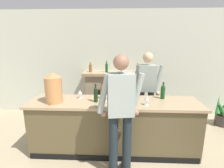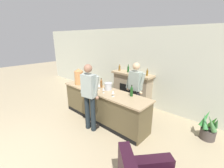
{
  "view_description": "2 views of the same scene",
  "coord_description": "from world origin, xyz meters",
  "px_view_note": "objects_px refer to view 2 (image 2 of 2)",
  "views": [
    {
      "loc": [
        0.24,
        -0.12,
        1.97
      ],
      "look_at": [
        0.08,
        3.24,
        1.14
      ],
      "focal_mm": 28.0,
      "sensor_mm": 36.0,
      "label": 1
    },
    {
      "loc": [
        3.1,
        -0.09,
        2.43
      ],
      "look_at": [
        0.31,
        2.95,
        1.13
      ],
      "focal_mm": 24.0,
      "sensor_mm": 36.0,
      "label": 2
    }
  ],
  "objects_px": {
    "copper_dispenser": "(79,76)",
    "wine_bottle_merlot_tall": "(95,84)",
    "fireplace_stone": "(132,88)",
    "ice_bucket_steel": "(108,86)",
    "wine_glass_by_dispenser": "(93,81)",
    "wine_glass_back_row": "(113,92)",
    "wine_glass_near_bucket": "(104,89)",
    "wine_glass_mid_counter": "(99,85)",
    "potted_plant_corner": "(209,128)",
    "wine_bottle_riesling_slim": "(101,83)",
    "person_customer": "(89,95)",
    "person_bartender": "(135,89)",
    "wine_bottle_port_short": "(132,91)"
  },
  "relations": [
    {
      "from": "person_customer",
      "to": "ice_bucket_steel",
      "type": "relative_size",
      "value": 8.09
    },
    {
      "from": "fireplace_stone",
      "to": "wine_bottle_port_short",
      "type": "height_order",
      "value": "fireplace_stone"
    },
    {
      "from": "wine_glass_by_dispenser",
      "to": "wine_glass_back_row",
      "type": "bearing_deg",
      "value": -14.47
    },
    {
      "from": "wine_glass_near_bucket",
      "to": "wine_glass_back_row",
      "type": "bearing_deg",
      "value": -2.55
    },
    {
      "from": "wine_bottle_merlot_tall",
      "to": "wine_glass_back_row",
      "type": "distance_m",
      "value": 0.85
    },
    {
      "from": "person_bartender",
      "to": "wine_glass_back_row",
      "type": "xyz_separation_m",
      "value": [
        -0.12,
        -0.83,
        0.1
      ]
    },
    {
      "from": "potted_plant_corner",
      "to": "wine_bottle_riesling_slim",
      "type": "xyz_separation_m",
      "value": [
        -2.79,
        -0.95,
        0.79
      ]
    },
    {
      "from": "copper_dispenser",
      "to": "wine_bottle_port_short",
      "type": "relative_size",
      "value": 1.69
    },
    {
      "from": "person_bartender",
      "to": "wine_bottle_merlot_tall",
      "type": "height_order",
      "value": "person_bartender"
    },
    {
      "from": "fireplace_stone",
      "to": "wine_bottle_merlot_tall",
      "type": "distance_m",
      "value": 1.69
    },
    {
      "from": "fireplace_stone",
      "to": "wine_glass_by_dispenser",
      "type": "distance_m",
      "value": 1.58
    },
    {
      "from": "person_customer",
      "to": "wine_glass_back_row",
      "type": "distance_m",
      "value": 0.61
    },
    {
      "from": "copper_dispenser",
      "to": "wine_glass_near_bucket",
      "type": "xyz_separation_m",
      "value": [
        1.18,
        -0.04,
        -0.15
      ]
    },
    {
      "from": "person_bartender",
      "to": "wine_glass_mid_counter",
      "type": "bearing_deg",
      "value": -138.81
    },
    {
      "from": "wine_glass_by_dispenser",
      "to": "person_bartender",
      "type": "bearing_deg",
      "value": 22.44
    },
    {
      "from": "person_bartender",
      "to": "copper_dispenser",
      "type": "distance_m",
      "value": 1.86
    },
    {
      "from": "ice_bucket_steel",
      "to": "wine_glass_near_bucket",
      "type": "xyz_separation_m",
      "value": [
        0.09,
        -0.28,
        0.0
      ]
    },
    {
      "from": "wine_bottle_merlot_tall",
      "to": "wine_bottle_riesling_slim",
      "type": "xyz_separation_m",
      "value": [
        0.09,
        0.19,
        -0.01
      ]
    },
    {
      "from": "wine_bottle_port_short",
      "to": "wine_glass_by_dispenser",
      "type": "relative_size",
      "value": 1.96
    },
    {
      "from": "potted_plant_corner",
      "to": "wine_bottle_merlot_tall",
      "type": "bearing_deg",
      "value": -158.3
    },
    {
      "from": "wine_bottle_port_short",
      "to": "wine_bottle_riesling_slim",
      "type": "distance_m",
      "value": 1.1
    },
    {
      "from": "ice_bucket_steel",
      "to": "wine_bottle_port_short",
      "type": "bearing_deg",
      "value": 3.59
    },
    {
      "from": "fireplace_stone",
      "to": "potted_plant_corner",
      "type": "bearing_deg",
      "value": -9.69
    },
    {
      "from": "potted_plant_corner",
      "to": "person_customer",
      "type": "height_order",
      "value": "person_customer"
    },
    {
      "from": "potted_plant_corner",
      "to": "copper_dispenser",
      "type": "xyz_separation_m",
      "value": [
        -3.58,
        -1.2,
        0.92
      ]
    },
    {
      "from": "ice_bucket_steel",
      "to": "wine_bottle_merlot_tall",
      "type": "relative_size",
      "value": 0.71
    },
    {
      "from": "wine_bottle_merlot_tall",
      "to": "wine_bottle_port_short",
      "type": "bearing_deg",
      "value": 11.0
    },
    {
      "from": "wine_bottle_merlot_tall",
      "to": "person_customer",
      "type": "bearing_deg",
      "value": -52.45
    },
    {
      "from": "wine_glass_back_row",
      "to": "person_customer",
      "type": "bearing_deg",
      "value": -134.1
    },
    {
      "from": "fireplace_stone",
      "to": "person_bartender",
      "type": "relative_size",
      "value": 0.91
    },
    {
      "from": "person_bartender",
      "to": "wine_glass_near_bucket",
      "type": "height_order",
      "value": "person_bartender"
    },
    {
      "from": "fireplace_stone",
      "to": "person_bartender",
      "type": "bearing_deg",
      "value": -50.79
    },
    {
      "from": "ice_bucket_steel",
      "to": "wine_bottle_port_short",
      "type": "relative_size",
      "value": 0.73
    },
    {
      "from": "copper_dispenser",
      "to": "wine_bottle_merlot_tall",
      "type": "distance_m",
      "value": 0.71
    },
    {
      "from": "wine_bottle_port_short",
      "to": "potted_plant_corner",
      "type": "bearing_deg",
      "value": 28.37
    },
    {
      "from": "potted_plant_corner",
      "to": "copper_dispenser",
      "type": "height_order",
      "value": "copper_dispenser"
    },
    {
      "from": "wine_glass_back_row",
      "to": "wine_bottle_merlot_tall",
      "type": "bearing_deg",
      "value": 172.48
    },
    {
      "from": "fireplace_stone",
      "to": "ice_bucket_steel",
      "type": "height_order",
      "value": "fireplace_stone"
    },
    {
      "from": "potted_plant_corner",
      "to": "wine_glass_by_dispenser",
      "type": "xyz_separation_m",
      "value": [
        -3.2,
        -0.96,
        0.77
      ]
    },
    {
      "from": "wine_bottle_merlot_tall",
      "to": "wine_bottle_port_short",
      "type": "distance_m",
      "value": 1.21
    },
    {
      "from": "person_customer",
      "to": "potted_plant_corner",
      "type": "bearing_deg",
      "value": 34.61
    },
    {
      "from": "person_customer",
      "to": "wine_bottle_merlot_tall",
      "type": "relative_size",
      "value": 5.73
    },
    {
      "from": "wine_bottle_riesling_slim",
      "to": "wine_glass_mid_counter",
      "type": "bearing_deg",
      "value": -64.68
    },
    {
      "from": "wine_glass_by_dispenser",
      "to": "wine_glass_mid_counter",
      "type": "xyz_separation_m",
      "value": [
        0.49,
        -0.17,
        0.02
      ]
    },
    {
      "from": "person_customer",
      "to": "wine_bottle_port_short",
      "type": "xyz_separation_m",
      "value": [
        0.76,
        0.78,
        0.08
      ]
    },
    {
      "from": "ice_bucket_steel",
      "to": "wine_glass_by_dispenser",
      "type": "xyz_separation_m",
      "value": [
        -0.71,
        0.01,
        0.01
      ]
    },
    {
      "from": "person_customer",
      "to": "copper_dispenser",
      "type": "bearing_deg",
      "value": 156.41
    },
    {
      "from": "wine_glass_by_dispenser",
      "to": "wine_glass_mid_counter",
      "type": "bearing_deg",
      "value": -19.04
    },
    {
      "from": "person_customer",
      "to": "copper_dispenser",
      "type": "height_order",
      "value": "person_customer"
    },
    {
      "from": "fireplace_stone",
      "to": "copper_dispenser",
      "type": "distance_m",
      "value": 2.0
    }
  ]
}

